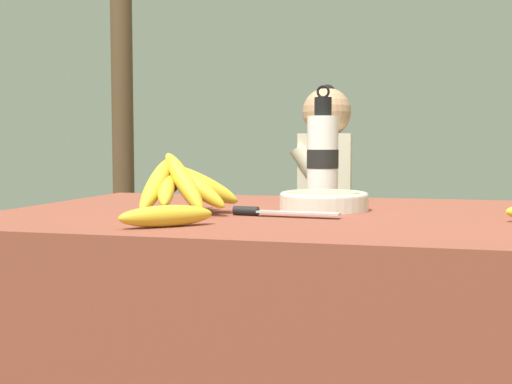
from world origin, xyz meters
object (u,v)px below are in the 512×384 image
at_px(loose_banana_front, 167,216).
at_px(banana_bunch_green, 480,242).
at_px(seated_vendor, 315,200).
at_px(knife, 270,212).
at_px(water_bottle, 323,156).
at_px(wooden_bench, 369,271).
at_px(serving_bowl, 324,200).
at_px(banana_bunch_ripe, 184,184).
at_px(support_post_near, 122,86).

height_order(loose_banana_front, banana_bunch_green, loose_banana_front).
height_order(seated_vendor, banana_bunch_green, seated_vendor).
bearing_deg(knife, water_bottle, 87.35).
bearing_deg(wooden_bench, serving_bowl, -90.72).
xyz_separation_m(banana_bunch_ripe, loose_banana_front, (0.05, -0.22, -0.05)).
distance_m(knife, banana_bunch_green, 1.42).
relative_size(banana_bunch_ripe, support_post_near, 0.14).
bearing_deg(banana_bunch_ripe, loose_banana_front, -77.44).
xyz_separation_m(banana_bunch_ripe, banana_bunch_green, (0.72, 1.30, -0.29)).
relative_size(water_bottle, banana_bunch_green, 1.07).
xyz_separation_m(water_bottle, wooden_bench, (0.05, 0.90, -0.48)).
bearing_deg(loose_banana_front, wooden_bench, 80.71).
distance_m(wooden_bench, support_post_near, 1.43).
bearing_deg(loose_banana_front, serving_bowl, 58.74).
bearing_deg(support_post_near, water_bottle, -44.04).
bearing_deg(serving_bowl, wooden_bench, 89.28).
xyz_separation_m(loose_banana_front, wooden_bench, (0.25, 1.51, -0.38)).
bearing_deg(banana_bunch_green, seated_vendor, -176.11).
distance_m(serving_bowl, wooden_bench, 1.19).
bearing_deg(banana_bunch_green, serving_bowl, -111.22).
relative_size(serving_bowl, loose_banana_front, 1.28).
distance_m(serving_bowl, knife, 0.19).
distance_m(water_bottle, seated_vendor, 0.90).
bearing_deg(serving_bowl, seated_vendor, 100.53).
xyz_separation_m(wooden_bench, seated_vendor, (-0.22, -0.04, 0.29)).
xyz_separation_m(serving_bowl, seated_vendor, (-0.20, 1.09, -0.10)).
distance_m(seated_vendor, support_post_near, 1.10).
height_order(banana_bunch_ripe, knife, banana_bunch_ripe).
distance_m(banana_bunch_ripe, water_bottle, 0.47).
distance_m(knife, wooden_bench, 1.35).
relative_size(knife, wooden_bench, 0.16).
distance_m(banana_bunch_ripe, support_post_near, 1.76).
height_order(banana_bunch_ripe, wooden_bench, banana_bunch_ripe).
height_order(banana_bunch_ripe, banana_bunch_green, banana_bunch_ripe).
bearing_deg(wooden_bench, loose_banana_front, -99.29).
relative_size(wooden_bench, banana_bunch_green, 4.88).
xyz_separation_m(wooden_bench, support_post_near, (-1.17, 0.18, 0.79)).
height_order(banana_bunch_green, support_post_near, support_post_near).
bearing_deg(water_bottle, wooden_bench, 86.64).
bearing_deg(banana_bunch_ripe, water_bottle, 58.51).
bearing_deg(banana_bunch_ripe, knife, 1.22).
bearing_deg(seated_vendor, banana_bunch_green, 178.91).
bearing_deg(wooden_bench, knife, -94.59).
bearing_deg(water_bottle, loose_banana_front, -107.64).
bearing_deg(seated_vendor, banana_bunch_ripe, 81.47).
xyz_separation_m(loose_banana_front, seated_vendor, (0.03, 1.48, -0.09)).
bearing_deg(banana_bunch_ripe, banana_bunch_green, 61.03).
bearing_deg(knife, serving_bowl, 66.20).
relative_size(banana_bunch_ripe, water_bottle, 1.03).
distance_m(loose_banana_front, wooden_bench, 1.58).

